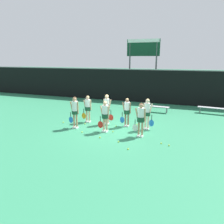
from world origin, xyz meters
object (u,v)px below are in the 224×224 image
object	(u,v)px
tennis_ball_9	(63,122)
bench_far	(213,108)
player_1	(105,114)
player_6	(147,112)
bench_courtside	(157,107)
tennis_ball_8	(113,132)
player_5	(127,110)
player_0	(75,110)
player_4	(107,107)
player_3	(88,107)
tennis_ball_10	(119,142)
tennis_ball_3	(128,149)
tennis_ball_2	(161,143)
tennis_ball_7	(116,126)
player_2	(141,117)
tennis_ball_5	(137,125)
tennis_ball_4	(82,132)
scoreboard	(143,54)
tennis_ball_1	(169,145)
tennis_ball_6	(85,124)

from	to	relation	value
tennis_ball_9	bench_far	bearing A→B (deg)	33.33
player_1	player_6	xyz separation A→B (m)	(2.00, 1.19, 0.03)
bench_courtside	tennis_ball_8	xyz separation A→B (m)	(-1.44, -5.30, -0.34)
player_5	tennis_ball_8	bearing A→B (deg)	-108.83
player_0	player_4	size ratio (longest dim) A/B	1.01
bench_far	player_3	world-z (taller)	player_3
tennis_ball_8	tennis_ball_10	distance (m)	1.48
tennis_ball_3	tennis_ball_9	size ratio (longest dim) A/B	1.00
player_6	tennis_ball_2	world-z (taller)	player_6
bench_far	tennis_ball_9	bearing A→B (deg)	-141.44
player_1	tennis_ball_2	bearing A→B (deg)	-8.99
bench_courtside	tennis_ball_7	world-z (taller)	bench_courtside
bench_far	bench_courtside	bearing A→B (deg)	-161.32
player_2	tennis_ball_10	xyz separation A→B (m)	(-0.76, -1.12, -1.00)
bench_far	tennis_ball_5	bearing A→B (deg)	-128.38
player_0	tennis_ball_4	world-z (taller)	player_0
bench_courtside	tennis_ball_3	bearing A→B (deg)	-87.37
tennis_ball_5	tennis_ball_8	size ratio (longest dim) A/B	1.09
scoreboard	player_5	xyz separation A→B (m)	(1.18, -8.83, -3.28)
tennis_ball_1	tennis_ball_6	xyz separation A→B (m)	(-5.08, 1.62, 0.00)
player_3	tennis_ball_2	xyz separation A→B (m)	(4.75, -1.98, -0.94)
scoreboard	tennis_ball_6	world-z (taller)	scoreboard
tennis_ball_2	tennis_ball_5	size ratio (longest dim) A/B	0.94
tennis_ball_2	player_4	bearing A→B (deg)	150.15
player_2	tennis_ball_1	world-z (taller)	player_2
bench_far	player_6	bearing A→B (deg)	-120.20
bench_courtside	player_0	size ratio (longest dim) A/B	1.00
player_0	tennis_ball_10	world-z (taller)	player_0
player_0	tennis_ball_1	bearing A→B (deg)	-7.82
player_5	tennis_ball_5	xyz separation A→B (m)	(0.50, 0.40, -0.92)
player_6	tennis_ball_7	bearing A→B (deg)	-173.67
scoreboard	tennis_ball_4	world-z (taller)	scoreboard
tennis_ball_5	tennis_ball_4	bearing A→B (deg)	-135.89
player_5	tennis_ball_7	size ratio (longest dim) A/B	25.45
player_5	tennis_ball_6	bearing A→B (deg)	-170.11
bench_courtside	tennis_ball_3	world-z (taller)	bench_courtside
bench_courtside	tennis_ball_1	bearing A→B (deg)	-72.77
player_4	tennis_ball_2	bearing A→B (deg)	-28.73
tennis_ball_3	tennis_ball_9	world-z (taller)	same
tennis_ball_1	tennis_ball_2	size ratio (longest dim) A/B	1.01
player_1	player_5	bearing A→B (deg)	62.55
player_6	tennis_ball_9	distance (m)	5.14
player_2	player_3	bearing A→B (deg)	160.95
player_5	player_6	world-z (taller)	player_6
player_1	tennis_ball_5	bearing A→B (deg)	56.57
tennis_ball_2	tennis_ball_4	xyz separation A→B (m)	(-4.16, 0.09, 0.00)
tennis_ball_1	player_6	bearing A→B (deg)	125.83
scoreboard	tennis_ball_4	xyz separation A→B (m)	(-0.71, -10.74, -4.20)
tennis_ball_1	tennis_ball_3	distance (m)	1.92
bench_far	player_0	world-z (taller)	player_0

